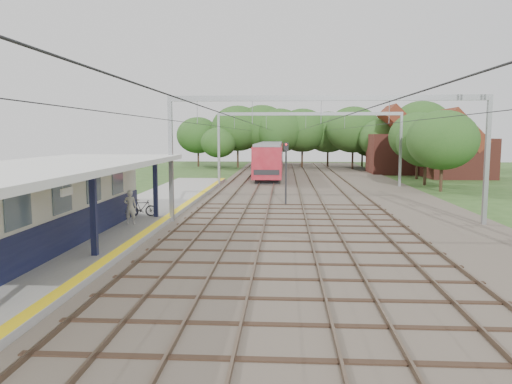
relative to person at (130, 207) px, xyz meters
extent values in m
plane|color=#2D4C1E|center=(6.59, -12.60, -1.23)|extent=(160.00, 160.00, 0.00)
cube|color=#473D33|center=(10.59, 17.40, -1.18)|extent=(18.00, 90.00, 0.10)
cube|color=gray|center=(-0.91, 1.40, -1.06)|extent=(5.00, 52.00, 0.35)
cube|color=yellow|center=(1.34, 1.40, -0.88)|extent=(0.45, 52.00, 0.01)
cube|color=beige|center=(-2.31, -5.60, 0.82)|extent=(3.20, 18.00, 3.40)
cube|color=#12163B|center=(-0.69, -5.60, -0.18)|extent=(0.06, 18.00, 1.40)
cube|color=slate|center=(-0.68, -5.60, 1.32)|extent=(0.05, 16.00, 1.30)
cube|color=#12163B|center=(0.69, -6.60, 0.72)|extent=(0.22, 0.22, 3.20)
cube|color=#12163B|center=(0.69, 2.40, 0.72)|extent=(0.22, 0.22, 3.20)
cube|color=silver|center=(-1.21, -6.60, 2.44)|extent=(6.40, 20.00, 0.24)
cube|color=white|center=(0.59, -8.60, 1.77)|extent=(0.06, 0.85, 0.26)
cube|color=brown|center=(2.37, 17.40, -1.06)|extent=(0.07, 88.00, 0.15)
cube|color=brown|center=(3.81, 17.40, -1.06)|extent=(0.07, 88.00, 0.15)
cube|color=brown|center=(5.37, 17.40, -1.06)|extent=(0.07, 88.00, 0.15)
cube|color=brown|center=(6.81, 17.40, -1.06)|extent=(0.07, 88.00, 0.15)
cube|color=brown|center=(9.07, 17.40, -1.06)|extent=(0.07, 88.00, 0.15)
cube|color=brown|center=(10.51, 17.40, -1.06)|extent=(0.07, 88.00, 0.15)
cube|color=brown|center=(12.67, 17.40, -1.06)|extent=(0.07, 88.00, 0.15)
cube|color=brown|center=(14.11, 17.40, -1.06)|extent=(0.07, 88.00, 0.15)
cube|color=gray|center=(1.59, 2.40, 2.27)|extent=(0.22, 0.22, 7.00)
cube|color=gray|center=(18.59, 2.40, 2.27)|extent=(0.22, 0.22, 7.00)
cube|color=gray|center=(10.09, 2.40, 5.62)|extent=(17.00, 0.20, 0.30)
cube|color=gray|center=(1.59, 22.40, 2.27)|extent=(0.22, 0.22, 7.00)
cube|color=gray|center=(18.59, 22.40, 2.27)|extent=(0.22, 0.22, 7.00)
cube|color=gray|center=(10.09, 22.40, 5.62)|extent=(17.00, 0.20, 0.30)
cylinder|color=black|center=(3.09, 17.40, 4.27)|extent=(0.02, 88.00, 0.02)
cylinder|color=black|center=(6.09, 17.40, 4.27)|extent=(0.02, 88.00, 0.02)
cylinder|color=black|center=(9.79, 17.40, 4.27)|extent=(0.02, 88.00, 0.02)
cylinder|color=black|center=(13.39, 17.40, 4.27)|extent=(0.02, 88.00, 0.02)
cylinder|color=#382619|center=(-3.41, 48.40, 0.21)|extent=(0.28, 0.28, 2.88)
ellipsoid|color=#1E4B1A|center=(-3.41, 48.40, 3.73)|extent=(6.72, 6.72, 5.76)
cylinder|color=#382619|center=(2.59, 50.40, 0.03)|extent=(0.28, 0.28, 2.52)
ellipsoid|color=#1E4B1A|center=(2.59, 50.40, 3.11)|extent=(5.88, 5.88, 5.04)
cylinder|color=#382619|center=(8.59, 47.40, 0.39)|extent=(0.28, 0.28, 3.24)
ellipsoid|color=#1E4B1A|center=(8.59, 47.40, 4.35)|extent=(7.56, 7.56, 6.48)
cylinder|color=#382619|center=(14.59, 49.40, 0.12)|extent=(0.28, 0.28, 2.70)
ellipsoid|color=#1E4B1A|center=(14.59, 49.40, 3.42)|extent=(6.30, 6.30, 5.40)
cylinder|color=#382619|center=(21.09, 25.40, 0.03)|extent=(0.28, 0.28, 2.52)
ellipsoid|color=#1E4B1A|center=(21.09, 25.40, 3.11)|extent=(5.88, 5.88, 5.04)
cylinder|color=#382619|center=(21.59, 41.40, 0.21)|extent=(0.28, 0.28, 2.88)
ellipsoid|color=#1E4B1A|center=(21.59, 41.40, 3.73)|extent=(6.72, 6.72, 5.76)
cube|color=brown|center=(27.59, 33.40, 1.02)|extent=(7.00, 6.00, 4.50)
cube|color=#612818|center=(27.59, 33.40, 4.17)|extent=(4.99, 6.12, 4.99)
cube|color=brown|center=(22.59, 39.40, 1.27)|extent=(8.00, 6.00, 5.00)
cube|color=#612818|center=(22.59, 39.40, 4.67)|extent=(5.52, 6.12, 5.52)
imported|color=beige|center=(0.00, 0.00, 0.00)|extent=(0.67, 0.46, 1.77)
imported|color=black|center=(-0.10, 2.40, -0.40)|extent=(1.67, 0.86, 0.96)
cube|color=black|center=(6.09, 32.22, -0.91)|extent=(2.34, 16.68, 0.44)
cube|color=maroon|center=(6.09, 32.22, 0.90)|extent=(2.92, 18.13, 3.18)
cube|color=black|center=(6.09, 32.22, 1.23)|extent=(2.96, 16.68, 0.91)
cube|color=slate|center=(6.09, 32.22, 2.61)|extent=(2.69, 18.13, 0.28)
cube|color=black|center=(6.09, 50.95, -0.91)|extent=(2.34, 16.68, 0.44)
cube|color=maroon|center=(6.09, 50.95, 0.90)|extent=(2.92, 18.13, 3.18)
cube|color=black|center=(6.09, 50.95, 1.23)|extent=(2.96, 16.68, 0.91)
cube|color=slate|center=(6.09, 50.95, 2.61)|extent=(2.69, 18.13, 0.28)
cylinder|color=black|center=(7.94, 9.35, 0.76)|extent=(0.15, 0.15, 4.00)
cube|color=black|center=(7.94, 9.35, 2.86)|extent=(0.34, 0.27, 0.55)
sphere|color=red|center=(7.94, 9.25, 3.01)|extent=(0.14, 0.14, 0.14)
camera|label=1|loc=(7.88, -24.76, 3.65)|focal=35.00mm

